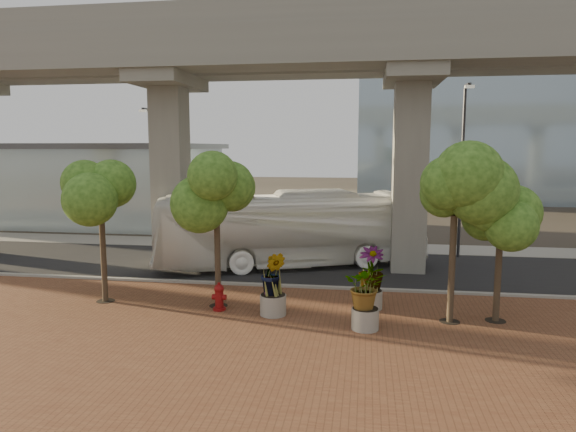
# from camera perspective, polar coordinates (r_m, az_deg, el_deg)

# --- Properties ---
(ground) EXTENTS (160.00, 160.00, 0.00)m
(ground) POSITION_cam_1_polar(r_m,az_deg,el_deg) (24.28, -0.94, -6.70)
(ground) COLOR #352E26
(ground) RESTS_ON ground
(brick_plaza) EXTENTS (70.00, 13.00, 0.06)m
(brick_plaza) POSITION_cam_1_polar(r_m,az_deg,el_deg) (16.80, -5.64, -13.27)
(brick_plaza) COLOR brown
(brick_plaza) RESTS_ON ground
(asphalt_road) EXTENTS (90.00, 8.00, 0.04)m
(asphalt_road) POSITION_cam_1_polar(r_m,az_deg,el_deg) (26.19, -0.21, -5.59)
(asphalt_road) COLOR black
(asphalt_road) RESTS_ON ground
(curb_strip) EXTENTS (70.00, 0.25, 0.16)m
(curb_strip) POSITION_cam_1_polar(r_m,az_deg,el_deg) (22.36, -1.81, -7.76)
(curb_strip) COLOR gray
(curb_strip) RESTS_ON ground
(far_sidewalk) EXTENTS (90.00, 3.00, 0.06)m
(far_sidewalk) POSITION_cam_1_polar(r_m,az_deg,el_deg) (31.52, 1.34, -3.31)
(far_sidewalk) COLOR gray
(far_sidewalk) RESTS_ON ground
(transit_viaduct) EXTENTS (72.00, 5.60, 12.40)m
(transit_viaduct) POSITION_cam_1_polar(r_m,az_deg,el_deg) (25.53, -0.22, 10.50)
(transit_viaduct) COLOR gray
(transit_viaduct) RESTS_ON ground
(station_pavilion) EXTENTS (23.00, 13.00, 6.30)m
(station_pavilion) POSITION_cam_1_polar(r_m,az_deg,el_deg) (46.02, -22.73, 3.56)
(station_pavilion) COLOR silver
(station_pavilion) RESTS_ON ground
(transit_bus) EXTENTS (13.85, 7.70, 3.79)m
(transit_bus) POSITION_cam_1_polar(r_m,az_deg,el_deg) (25.87, 0.20, -1.53)
(transit_bus) COLOR white
(transit_bus) RESTS_ON ground
(fire_hydrant) EXTENTS (0.52, 0.47, 1.04)m
(fire_hydrant) POSITION_cam_1_polar(r_m,az_deg,el_deg) (19.25, -7.66, -8.90)
(fire_hydrant) COLOR maroon
(fire_hydrant) RESTS_ON ground
(planter_front) EXTENTS (2.00, 2.00, 2.20)m
(planter_front) POSITION_cam_1_polar(r_m,az_deg,el_deg) (17.12, 8.63, -8.10)
(planter_front) COLOR #A19B92
(planter_front) RESTS_ON ground
(planter_right) EXTENTS (2.17, 2.17, 2.32)m
(planter_right) POSITION_cam_1_polar(r_m,az_deg,el_deg) (19.27, 9.19, -6.11)
(planter_right) COLOR #9F9A8F
(planter_right) RESTS_ON ground
(planter_left) EXTENTS (2.09, 2.09, 2.30)m
(planter_left) POSITION_cam_1_polar(r_m,az_deg,el_deg) (18.34, -1.68, -6.76)
(planter_left) COLOR gray
(planter_left) RESTS_ON ground
(street_tree_far_west) EXTENTS (3.39, 3.39, 6.01)m
(street_tree_far_west) POSITION_cam_1_polar(r_m,az_deg,el_deg) (20.72, -20.15, 2.98)
(street_tree_far_west) COLOR #4F3D2D
(street_tree_far_west) RESTS_ON ground
(street_tree_near_west) EXTENTS (3.65, 3.65, 5.87)m
(street_tree_near_west) POSITION_cam_1_polar(r_m,az_deg,el_deg) (19.06, -7.96, 2.25)
(street_tree_near_west) COLOR #4F3D2D
(street_tree_near_west) RESTS_ON ground
(street_tree_near_east) EXTENTS (3.49, 3.49, 6.31)m
(street_tree_near_east) POSITION_cam_1_polar(r_m,az_deg,el_deg) (17.94, 18.11, 3.24)
(street_tree_near_east) COLOR #4F3D2D
(street_tree_near_east) RESTS_ON ground
(street_tree_far_east) EXTENTS (3.09, 3.09, 5.26)m
(street_tree_far_east) POSITION_cam_1_polar(r_m,az_deg,el_deg) (18.67, 22.63, 0.53)
(street_tree_far_east) COLOR #4F3D2D
(street_tree_far_east) RESTS_ON ground
(streetlamp_west) EXTENTS (0.41, 1.19, 8.19)m
(streetlamp_west) POSITION_cam_1_polar(r_m,az_deg,el_deg) (31.32, -14.93, 5.13)
(streetlamp_west) COLOR #333238
(streetlamp_west) RESTS_ON ground
(streetlamp_east) EXTENTS (0.46, 1.33, 9.21)m
(streetlamp_east) POSITION_cam_1_polar(r_m,az_deg,el_deg) (29.05, 18.83, 5.97)
(streetlamp_east) COLOR #2C2C31
(streetlamp_east) RESTS_ON ground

